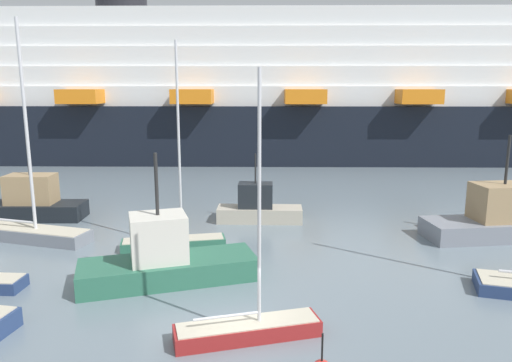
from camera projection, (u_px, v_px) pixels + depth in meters
The scene contains 9 objects.
ground_plane at pixel (236, 330), 16.79m from camera, with size 600.00×600.00×0.00m, color slate.
sailboat_1 at pixel (248, 326), 16.21m from camera, with size 5.12×2.57×9.02m.
sailboat_3 at pixel (174, 238), 25.27m from camera, with size 5.56×2.38×10.68m.
sailboat_4 at pixel (27, 230), 26.58m from camera, with size 7.61×3.40×11.91m.
fishing_boat_0 at pixel (29, 203), 30.75m from camera, with size 7.32×2.57×5.44m.
fishing_boat_1 at pixel (166, 259), 20.87m from camera, with size 8.05×4.88×5.71m.
fishing_boat_2 at pixel (498, 218), 26.89m from camera, with size 8.13×3.93×5.83m.
fishing_boat_3 at pixel (258, 208), 30.19m from camera, with size 5.35×1.77×4.34m.
cruise_ship at pixel (298, 96), 57.11m from camera, with size 116.04×20.40×22.56m.
Camera 1 is at (1.33, -15.40, 8.44)m, focal length 33.50 mm.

